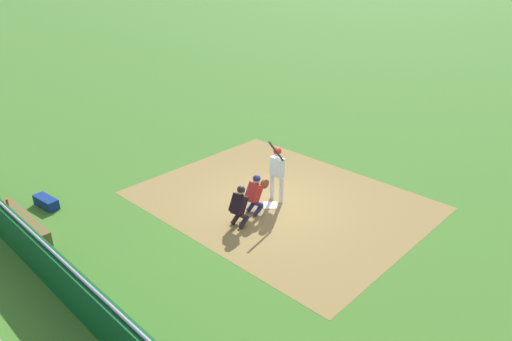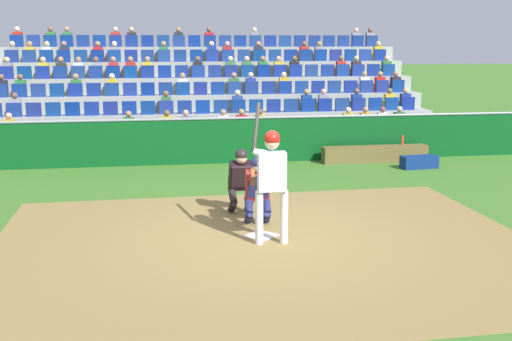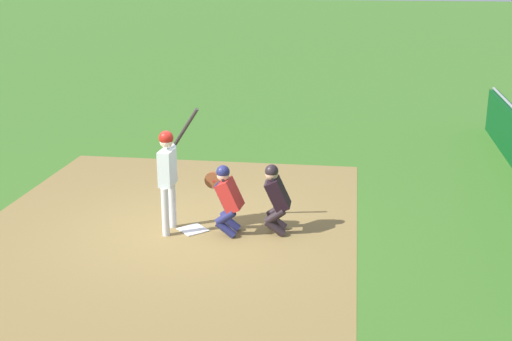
{
  "view_description": "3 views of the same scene",
  "coord_description": "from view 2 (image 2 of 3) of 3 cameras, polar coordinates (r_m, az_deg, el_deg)",
  "views": [
    {
      "loc": [
        8.87,
        -9.66,
        7.37
      ],
      "look_at": [
        -0.54,
        -0.1,
        1.09
      ],
      "focal_mm": 33.08,
      "sensor_mm": 36.0,
      "label": 1
    },
    {
      "loc": [
        1.64,
        9.74,
        3.21
      ],
      "look_at": [
        -0.03,
        -0.75,
        0.98
      ],
      "focal_mm": 42.91,
      "sensor_mm": 36.0,
      "label": 2
    },
    {
      "loc": [
        -10.89,
        -2.93,
        4.61
      ],
      "look_at": [
        -0.13,
        -1.18,
        1.23
      ],
      "focal_mm": 47.01,
      "sensor_mm": 36.0,
      "label": 3
    }
  ],
  "objects": [
    {
      "name": "bleacher_stand",
      "position": [
        21.69,
        -4.67,
        6.33
      ],
      "size": [
        14.5,
        5.62,
        3.78
      ],
      "color": "#9CA099",
      "rests_on": "ground_plane"
    },
    {
      "name": "ground_plane",
      "position": [
        10.38,
        0.5,
        -6.16
      ],
      "size": [
        160.0,
        160.0,
        0.0
      ],
      "primitive_type": "plane",
      "color": "#3E7226"
    },
    {
      "name": "home_plate_marker",
      "position": [
        10.38,
        0.5,
        -6.08
      ],
      "size": [
        0.62,
        0.62,
        0.02
      ],
      "primitive_type": "cube",
      "rotation": [
        0.0,
        0.0,
        0.79
      ],
      "color": "white",
      "rests_on": "infield_dirt_patch"
    },
    {
      "name": "batter_at_plate",
      "position": [
        9.72,
        1.43,
        -0.28
      ],
      "size": [
        0.59,
        0.7,
        2.25
      ],
      "color": "silver",
      "rests_on": "ground_plane"
    },
    {
      "name": "dugout_bench",
      "position": [
        17.07,
        11.03,
        1.53
      ],
      "size": [
        2.93,
        0.4,
        0.44
      ],
      "primitive_type": "cube",
      "color": "brown",
      "rests_on": "ground_plane"
    },
    {
      "name": "equipment_duffel_bag",
      "position": [
        16.46,
        14.97,
        0.77
      ],
      "size": [
        0.99,
        0.46,
        0.33
      ],
      "primitive_type": "cube",
      "rotation": [
        0.0,
        0.0,
        0.11
      ],
      "color": "navy",
      "rests_on": "ground_plane"
    },
    {
      "name": "home_plate_umpire",
      "position": [
        11.59,
        -1.43,
        -0.67
      ],
      "size": [
        0.48,
        0.48,
        1.28
      ],
      "color": "black",
      "rests_on": "ground_plane"
    },
    {
      "name": "water_bottle_on_bench",
      "position": [
        17.37,
        13.49,
        2.78
      ],
      "size": [
        0.07,
        0.07,
        0.27
      ],
      "primitive_type": "cylinder",
      "color": "#DB431D",
      "rests_on": "dugout_bench"
    },
    {
      "name": "dugout_wall",
      "position": [
        16.61,
        -3.25,
        2.76
      ],
      "size": [
        17.73,
        0.24,
        1.24
      ],
      "color": "#0A4A1A",
      "rests_on": "ground_plane"
    },
    {
      "name": "infield_dirt_patch",
      "position": [
        9.91,
        0.98,
        -7.02
      ],
      "size": [
        8.88,
        7.02,
        0.01
      ],
      "primitive_type": "cube",
      "rotation": [
        0.0,
        0.0,
        0.02
      ],
      "color": "olive",
      "rests_on": "ground_plane"
    },
    {
      "name": "catcher_crouching",
      "position": [
        10.8,
        0.12,
        -1.51
      ],
      "size": [
        0.48,
        0.72,
        1.28
      ],
      "color": "navy",
      "rests_on": "ground_plane"
    }
  ]
}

